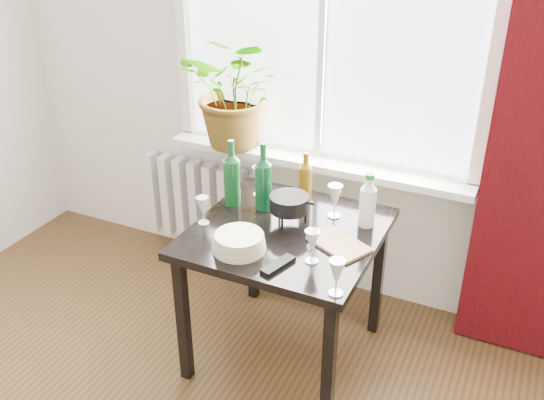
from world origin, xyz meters
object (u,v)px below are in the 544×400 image
at_px(table, 286,246).
at_px(plate_stack, 239,242).
at_px(wineglass_front_left, 203,210).
at_px(cutting_board, 339,244).
at_px(wineglass_back_center, 335,201).
at_px(wine_bottle_right, 263,176).
at_px(cleaning_bottle, 368,200).
at_px(wine_bottle_left, 232,172).
at_px(bottle_amber, 305,176).
at_px(fondue_pot, 289,210).
at_px(tv_remote, 278,265).
at_px(wineglass_front_right, 312,246).
at_px(potted_plant, 238,91).
at_px(wineglass_far_right, 337,277).
at_px(wineglass_back_left, 259,181).
at_px(radiator, 204,203).

distance_m(table, plate_stack, 0.30).
bearing_deg(wineglass_front_left, cutting_board, 7.51).
relative_size(table, wineglass_back_center, 4.94).
distance_m(wine_bottle_right, wineglass_back_center, 0.36).
distance_m(cleaning_bottle, cutting_board, 0.27).
xyz_separation_m(wine_bottle_left, bottle_amber, (0.31, 0.19, -0.04)).
bearing_deg(fondue_pot, cutting_board, -1.64).
height_order(wine_bottle_left, wineglass_back_center, wine_bottle_left).
height_order(table, tv_remote, tv_remote).
distance_m(bottle_amber, wineglass_front_right, 0.57).
height_order(wineglass_front_right, plate_stack, wineglass_front_right).
bearing_deg(wine_bottle_left, potted_plant, 114.12).
distance_m(wine_bottle_right, fondue_pot, 0.22).
height_order(wineglass_far_right, tv_remote, wineglass_far_right).
relative_size(wineglass_back_center, cutting_board, 0.66).
relative_size(bottle_amber, cutting_board, 1.02).
bearing_deg(cutting_board, table, 173.70).
distance_m(bottle_amber, plate_stack, 0.57).
bearing_deg(bottle_amber, cutting_board, -47.84).
distance_m(wineglass_back_center, plate_stack, 0.54).
bearing_deg(table, potted_plant, 133.75).
bearing_deg(cleaning_bottle, cutting_board, -102.76).
xyz_separation_m(bottle_amber, fondue_pot, (0.02, -0.25, -0.06)).
height_order(potted_plant, plate_stack, potted_plant).
xyz_separation_m(plate_stack, fondue_pot, (0.10, 0.31, 0.03)).
bearing_deg(tv_remote, wine_bottle_left, 153.73).
xyz_separation_m(wineglass_back_center, cutting_board, (0.11, -0.24, -0.08)).
bearing_deg(wineglass_far_right, cleaning_bottle, 95.57).
xyz_separation_m(bottle_amber, wineglass_back_center, (0.19, -0.10, -0.05)).
bearing_deg(tv_remote, fondue_pot, 123.70).
xyz_separation_m(wineglass_far_right, wineglass_front_left, (-0.76, 0.26, -0.01)).
height_order(potted_plant, wineglass_far_right, potted_plant).
xyz_separation_m(potted_plant, plate_stack, (0.44, -0.83, -0.39)).
height_order(wineglass_front_right, wineglass_back_center, wineglass_back_center).
height_order(potted_plant, wineglass_back_left, potted_plant).
xyz_separation_m(bottle_amber, wineglass_back_left, (-0.23, -0.05, -0.05)).
bearing_deg(potted_plant, wineglass_front_left, -75.77).
relative_size(table, wine_bottle_left, 2.43).
height_order(cleaning_bottle, tv_remote, cleaning_bottle).
bearing_deg(cutting_board, plate_stack, -150.42).
bearing_deg(wine_bottle_right, cleaning_bottle, 6.21).
bearing_deg(table, radiator, 143.46).
distance_m(radiator, wineglass_back_center, 1.18).
distance_m(wine_bottle_right, tv_remote, 0.55).
height_order(table, bottle_amber, bottle_amber).
bearing_deg(cutting_board, wineglass_front_right, -110.53).
relative_size(wineglass_far_right, tv_remote, 0.92).
bearing_deg(wineglass_front_left, potted_plant, 104.23).
bearing_deg(wineglass_back_left, cutting_board, -28.09).
distance_m(potted_plant, plate_stack, 1.01).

